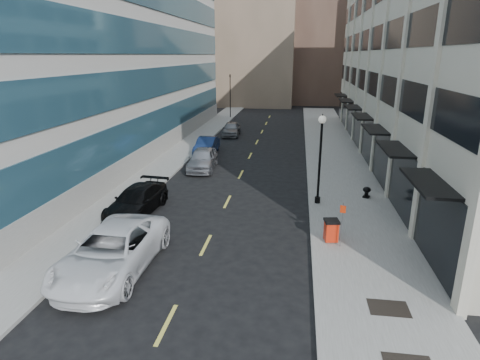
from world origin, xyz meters
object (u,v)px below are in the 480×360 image
(lamppost, at_px, (320,152))
(sign_post, at_px, (342,218))
(traffic_signal, at_px, (230,77))
(car_grey_sedan, at_px, (231,129))
(car_silver_sedan, at_px, (203,159))
(urn_planter, at_px, (367,191))
(car_blue_sedan, at_px, (207,146))
(car_black_pickup, at_px, (137,201))
(trash_bin, at_px, (331,230))
(car_white_van, at_px, (112,251))

(lamppost, height_order, sign_post, lamppost)
(traffic_signal, bearing_deg, car_grey_sedan, -79.97)
(sign_post, bearing_deg, car_silver_sedan, 147.77)
(car_silver_sedan, relative_size, urn_planter, 7.25)
(car_silver_sedan, xyz_separation_m, urn_planter, (11.80, -5.40, -0.28))
(car_blue_sedan, relative_size, sign_post, 2.10)
(car_black_pickup, bearing_deg, trash_bin, -7.44)
(car_silver_sedan, relative_size, car_grey_sedan, 1.11)
(car_grey_sedan, distance_m, trash_bin, 27.57)
(car_black_pickup, distance_m, trash_bin, 11.01)
(traffic_signal, height_order, car_white_van, traffic_signal)
(traffic_signal, relative_size, car_grey_sedan, 1.54)
(car_silver_sedan, distance_m, trash_bin, 15.09)
(car_white_van, xyz_separation_m, lamppost, (8.82, 9.11, 2.40))
(car_grey_sedan, xyz_separation_m, lamppost, (8.71, -20.79, 2.55))
(car_silver_sedan, height_order, urn_planter, car_silver_sedan)
(trash_bin, distance_m, urn_planter, 7.13)
(car_blue_sedan, height_order, lamppost, lamppost)
(traffic_signal, height_order, trash_bin, traffic_signal)
(car_black_pickup, xyz_separation_m, car_blue_sedan, (0.76, 14.73, -0.00))
(traffic_signal, relative_size, trash_bin, 6.38)
(car_silver_sedan, distance_m, car_grey_sedan, 14.00)
(car_silver_sedan, distance_m, lamppost, 11.32)
(traffic_signal, xyz_separation_m, car_black_pickup, (0.70, -36.57, -4.96))
(trash_bin, relative_size, sign_post, 0.50)
(car_black_pickup, height_order, trash_bin, car_black_pickup)
(car_blue_sedan, xyz_separation_m, car_grey_sedan, (0.84, 8.84, 0.01))
(car_black_pickup, distance_m, car_silver_sedan, 9.70)
(urn_planter, bearing_deg, sign_post, -107.59)
(car_grey_sedan, xyz_separation_m, trash_bin, (9.13, -26.01, -0.03))
(car_white_van, height_order, car_black_pickup, car_white_van)
(car_black_pickup, relative_size, car_grey_sedan, 1.16)
(car_black_pickup, relative_size, urn_planter, 7.59)
(sign_post, bearing_deg, trash_bin, 147.88)
(car_black_pickup, distance_m, lamppost, 10.99)
(sign_post, bearing_deg, traffic_signal, 127.18)
(car_black_pickup, bearing_deg, traffic_signal, 96.48)
(car_silver_sedan, bearing_deg, car_blue_sedan, 95.72)
(car_silver_sedan, distance_m, urn_planter, 12.98)
(car_white_van, height_order, sign_post, sign_post)
(lamppost, distance_m, urn_planter, 4.36)
(traffic_signal, distance_m, urn_planter, 35.71)
(car_white_van, height_order, car_grey_sedan, car_white_van)
(traffic_signal, height_order, sign_post, traffic_signal)
(urn_planter, bearing_deg, car_white_van, -138.59)
(traffic_signal, distance_m, car_grey_sedan, 14.10)
(urn_planter, bearing_deg, lamppost, -155.82)
(car_black_pickup, relative_size, car_silver_sedan, 1.05)
(car_silver_sedan, height_order, sign_post, sign_post)
(car_blue_sedan, height_order, sign_post, sign_post)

